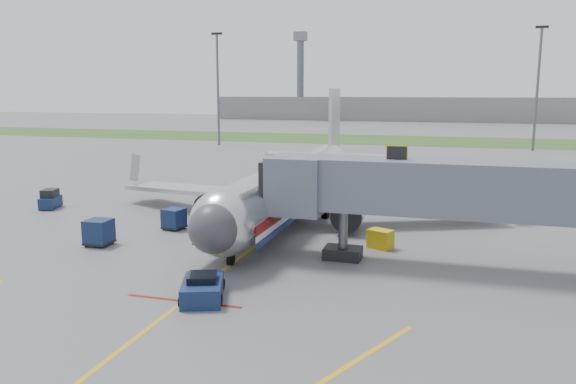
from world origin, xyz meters
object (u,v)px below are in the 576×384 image
(pushback_tug, at_px, (203,289))
(belt_loader, at_px, (219,225))
(baggage_tug, at_px, (50,200))
(airliner, at_px, (293,184))
(ramp_worker, at_px, (216,227))

(pushback_tug, bearing_deg, belt_loader, 109.85)
(pushback_tug, height_order, baggage_tug, baggage_tug)
(airliner, height_order, baggage_tug, airliner)
(baggage_tug, height_order, ramp_worker, ramp_worker)
(airliner, distance_m, pushback_tug, 18.88)
(pushback_tug, bearing_deg, baggage_tug, 143.58)
(pushback_tug, height_order, ramp_worker, ramp_worker)
(pushback_tug, xyz_separation_m, belt_loader, (-4.48, 12.42, -0.05))
(airliner, distance_m, belt_loader, 7.65)
(airliner, xyz_separation_m, pushback_tug, (0.77, -18.75, -2.11))
(airliner, relative_size, ramp_worker, 20.02)
(airliner, bearing_deg, belt_loader, -120.37)
(baggage_tug, bearing_deg, ramp_worker, -17.68)
(pushback_tug, relative_size, belt_loader, 0.86)
(airliner, relative_size, baggage_tug, 13.69)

